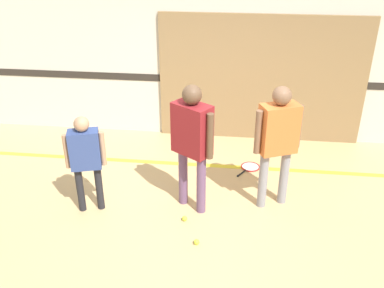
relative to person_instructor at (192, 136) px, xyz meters
The scene contains 11 objects.
ground_plane 1.06m from the person_instructor, 69.81° to the right, with size 16.00×16.00×0.00m, color tan.
wall_back 2.32m from the person_instructor, 88.85° to the left, with size 16.00×0.07×3.20m.
wall_panel 2.37m from the person_instructor, 67.77° to the left, with size 3.40×0.05×2.13m.
floor_stripe 1.53m from the person_instructor, 87.67° to the left, with size 14.40×0.10×0.01m.
person_instructor is the anchor object (origin of this frame).
person_student_left 1.35m from the person_instructor, behind, with size 0.49×0.30×1.33m.
person_student_right 1.07m from the person_instructor, 10.37° to the left, with size 0.59×0.42×1.67m.
racket_spare_on_floor 1.71m from the person_instructor, 55.33° to the left, with size 0.41×0.52×0.03m.
tennis_ball_near_instructor 1.07m from the person_instructor, 100.17° to the right, with size 0.07×0.07×0.07m, color #CCE038.
tennis_ball_by_spare_racket 1.77m from the person_instructor, 47.70° to the left, with size 0.07×0.07×0.07m, color #CCE038.
tennis_ball_stray_left 1.28m from the person_instructor, 79.22° to the right, with size 0.07×0.07×0.07m, color #CCE038.
Camera 1 is at (0.51, -4.55, 3.36)m, focal length 40.00 mm.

